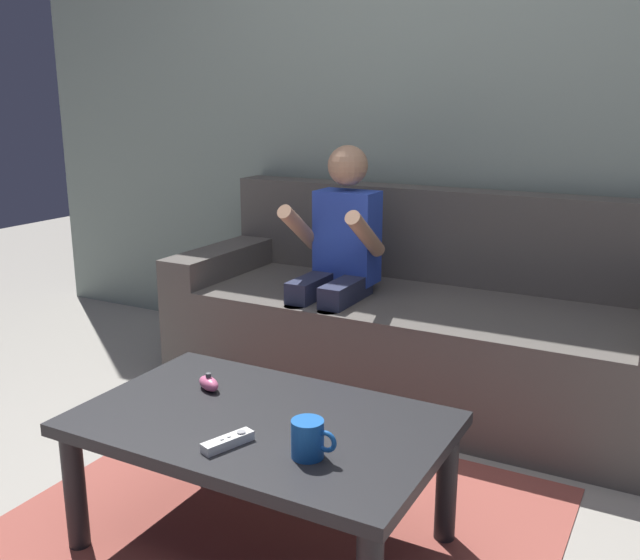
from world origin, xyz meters
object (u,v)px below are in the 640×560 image
object	(u,v)px
person_seated_on_couch	(337,258)
nunchuk_pink	(209,383)
game_remote_white_near_edge	(228,442)
couch	(422,327)
coffee_table	(261,436)
coffee_mug	(309,439)

from	to	relation	value
person_seated_on_couch	nunchuk_pink	world-z (taller)	person_seated_on_couch
person_seated_on_couch	game_remote_white_near_edge	distance (m)	1.26
couch	person_seated_on_couch	bearing A→B (deg)	-149.49
person_seated_on_couch	coffee_table	xyz separation A→B (m)	(0.30, -1.03, -0.26)
game_remote_white_near_edge	nunchuk_pink	size ratio (longest dim) A/B	1.44
coffee_mug	nunchuk_pink	bearing A→B (deg)	155.29
nunchuk_pink	coffee_mug	size ratio (longest dim) A/B	0.85
couch	person_seated_on_couch	world-z (taller)	person_seated_on_couch
couch	coffee_table	xyz separation A→B (m)	(-0.01, -1.22, 0.04)
coffee_table	game_remote_white_near_edge	world-z (taller)	game_remote_white_near_edge
couch	game_remote_white_near_edge	world-z (taller)	couch
couch	game_remote_white_near_edge	size ratio (longest dim) A/B	14.45
couch	coffee_mug	xyz separation A→B (m)	(0.21, -1.34, 0.14)
game_remote_white_near_edge	coffee_mug	xyz separation A→B (m)	(0.20, 0.05, 0.04)
couch	person_seated_on_couch	size ratio (longest dim) A/B	2.00
couch	coffee_table	bearing A→B (deg)	-90.58
person_seated_on_couch	couch	bearing A→B (deg)	30.51
coffee_mug	couch	bearing A→B (deg)	98.77
coffee_table	coffee_mug	world-z (taller)	coffee_mug
game_remote_white_near_edge	coffee_table	bearing A→B (deg)	95.26
coffee_mug	person_seated_on_couch	bearing A→B (deg)	114.08
coffee_table	game_remote_white_near_edge	xyz separation A→B (m)	(0.02, -0.17, 0.07)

